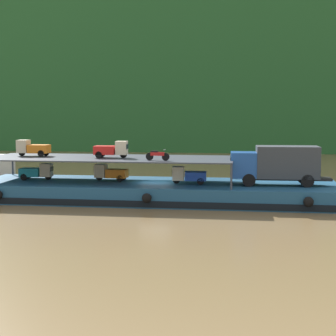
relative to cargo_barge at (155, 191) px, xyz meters
name	(u,v)px	position (x,y,z in m)	size (l,w,h in m)	color
ground_plane	(156,200)	(0.00, 0.02, -0.75)	(400.00, 400.00, 0.00)	brown
hillside_far_bank	(208,50)	(0.00, 66.30, 18.82)	(130.94, 34.06, 34.75)	#235628
cargo_barge	(155,191)	(0.00, 0.00, 0.00)	(29.47, 8.32, 1.50)	navy
covered_lorry	(277,164)	(9.75, -0.33, 2.45)	(7.91, 2.51, 3.10)	#1E4C99
cargo_rack	(110,158)	(-3.80, 0.02, 2.69)	(20.27, 6.92, 2.00)	#383D47
mini_truck_lower_stern	(37,172)	(-10.31, 0.33, 1.44)	(2.80, 1.30, 1.38)	teal
mini_truck_lower_aft	(110,173)	(-3.91, 0.50, 1.44)	(2.79, 1.28, 1.38)	orange
mini_truck_lower_mid	(189,175)	(2.78, -0.42, 1.44)	(2.79, 1.30, 1.38)	#1E47B7
mini_truck_upper_stern	(33,148)	(-10.68, 0.45, 3.44)	(2.77, 1.25, 1.38)	orange
mini_truck_upper_mid	(112,149)	(-3.61, -0.22, 3.44)	(2.77, 1.25, 1.38)	red
motorcycle_upper_port	(157,155)	(0.49, -2.05, 3.18)	(1.90, 0.55, 0.87)	black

